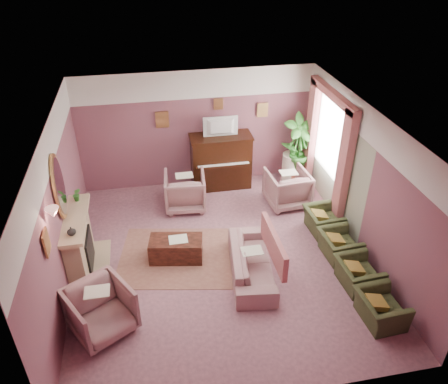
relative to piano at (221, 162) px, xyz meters
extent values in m
cube|color=#94606F|center=(-0.50, -2.68, -0.65)|extent=(5.50, 6.00, 0.01)
cube|color=beige|center=(-0.50, -2.68, 2.15)|extent=(5.50, 6.00, 0.01)
cube|color=#664359|center=(-0.50, 0.32, 0.75)|extent=(5.50, 0.02, 2.80)
cube|color=#664359|center=(-0.50, -5.68, 0.75)|extent=(5.50, 0.02, 2.80)
cube|color=#664359|center=(-3.25, -2.68, 0.75)|extent=(0.02, 6.00, 2.80)
cube|color=#664359|center=(2.25, -2.68, 0.75)|extent=(0.02, 6.00, 2.80)
cube|color=white|center=(-0.50, 0.31, 1.82)|extent=(5.50, 0.01, 0.65)
cube|color=#9BA58C|center=(2.23, -1.38, 0.42)|extent=(0.01, 3.00, 2.15)
cube|color=tan|center=(-3.09, -2.48, -0.10)|extent=(0.30, 1.40, 1.10)
cube|color=black|center=(-2.99, -2.48, -0.25)|extent=(0.18, 0.72, 0.68)
cube|color=#E64105|center=(-2.95, -2.48, -0.43)|extent=(0.06, 0.54, 0.10)
cube|color=tan|center=(-3.06, -2.48, 0.47)|extent=(0.40, 1.55, 0.07)
cube|color=tan|center=(-2.89, -2.48, -0.64)|extent=(0.55, 1.50, 0.02)
ellipsoid|color=tan|center=(-3.20, -2.48, 1.15)|extent=(0.04, 0.72, 1.20)
ellipsoid|color=silver|center=(-3.17, -2.48, 1.15)|extent=(0.01, 0.60, 1.06)
cone|color=#DB8D80|center=(-3.12, -3.53, 1.33)|extent=(0.20, 0.20, 0.16)
cube|color=black|center=(0.00, 0.00, 0.00)|extent=(1.40, 0.60, 1.30)
cube|color=black|center=(0.00, -0.35, 0.07)|extent=(1.30, 0.12, 0.06)
cube|color=white|center=(0.00, -0.35, 0.11)|extent=(1.20, 0.08, 0.02)
cube|color=black|center=(0.00, 0.00, 0.66)|extent=(1.45, 0.65, 0.04)
imported|color=black|center=(0.00, -0.05, 0.95)|extent=(0.80, 0.12, 0.48)
cube|color=tan|center=(-1.30, 0.28, 1.07)|extent=(0.30, 0.03, 0.38)
cube|color=tan|center=(1.05, 0.28, 1.13)|extent=(0.26, 0.03, 0.34)
cube|color=tan|center=(0.00, 0.28, 1.35)|extent=(0.22, 0.03, 0.26)
cube|color=tan|center=(-3.21, -3.88, 1.07)|extent=(0.03, 0.28, 0.36)
cube|color=silver|center=(2.20, -1.13, 1.05)|extent=(0.03, 1.40, 1.80)
cube|color=#B46063|center=(2.12, -2.05, 0.65)|extent=(0.16, 0.34, 2.60)
cube|color=#B46063|center=(2.12, -0.21, 0.65)|extent=(0.16, 0.34, 2.60)
cube|color=#B46063|center=(2.12, -1.13, 1.91)|extent=(0.16, 2.20, 0.16)
imported|color=#317A29|center=(-3.05, -1.93, 0.64)|extent=(0.16, 0.16, 0.28)
imported|color=white|center=(-3.05, -2.98, 0.58)|extent=(0.16, 0.16, 0.16)
cube|color=#905D4E|center=(-1.18, -2.52, -0.64)|extent=(2.79, 2.23, 0.01)
cube|color=#401D14|center=(-1.34, -2.53, -0.43)|extent=(1.07, 0.67, 0.45)
cube|color=white|center=(-1.29, -2.53, -0.20)|extent=(0.35, 0.28, 0.01)
imported|color=#A77C7D|center=(-0.03, -3.21, -0.27)|extent=(0.62, 1.86, 0.75)
cube|color=#B46063|center=(0.37, -3.21, -0.05)|extent=(0.09, 1.41, 0.52)
imported|color=#A77C7D|center=(-0.96, -0.78, -0.19)|extent=(0.88, 0.88, 0.92)
imported|color=#A77C7D|center=(1.33, -1.08, -0.19)|extent=(0.88, 0.88, 0.92)
imported|color=#A77C7D|center=(-2.65, -4.04, -0.19)|extent=(0.88, 0.88, 0.92)
imported|color=#394324|center=(1.74, -4.68, -0.31)|extent=(0.55, 0.78, 0.67)
imported|color=#394324|center=(1.74, -3.86, -0.31)|extent=(0.55, 0.78, 0.67)
imported|color=#394324|center=(1.74, -3.04, -0.31)|extent=(0.55, 0.78, 0.67)
imported|color=#394324|center=(1.74, -2.22, -0.31)|extent=(0.55, 0.78, 0.67)
cylinder|color=silver|center=(1.80, -0.04, -0.30)|extent=(0.52, 0.52, 0.70)
imported|color=#317A29|center=(1.80, -0.04, 0.22)|extent=(0.30, 0.30, 0.34)
imported|color=#317A29|center=(1.92, -0.14, 0.19)|extent=(0.16, 0.16, 0.28)
cylinder|color=#AC553F|center=(1.85, -0.19, -0.48)|extent=(0.34, 0.34, 0.34)
imported|color=#317A29|center=(1.85, -0.19, 0.41)|extent=(0.76, 0.76, 1.44)
camera|label=1|loc=(-1.66, -9.08, 4.92)|focal=35.00mm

